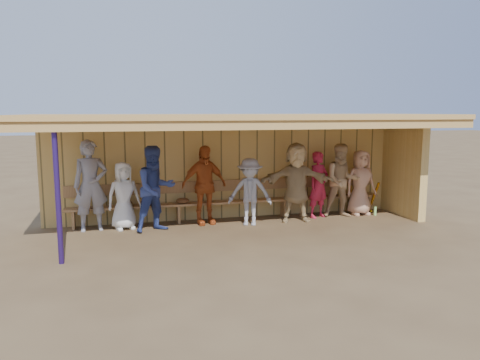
# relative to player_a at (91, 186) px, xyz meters

# --- Properties ---
(ground) EXTENTS (90.00, 90.00, 0.00)m
(ground) POSITION_rel_player_a_xyz_m (3.19, -0.81, -0.98)
(ground) COLOR brown
(ground) RESTS_ON ground
(player_a) EXTENTS (0.77, 0.55, 1.97)m
(player_a) POSITION_rel_player_a_xyz_m (0.00, 0.00, 0.00)
(player_a) COLOR gray
(player_a) RESTS_ON ground
(player_b) EXTENTS (0.83, 0.66, 1.48)m
(player_b) POSITION_rel_player_a_xyz_m (0.68, -0.06, -0.24)
(player_b) COLOR white
(player_b) RESTS_ON ground
(player_c) EXTENTS (1.08, 0.97, 1.84)m
(player_c) POSITION_rel_player_a_xyz_m (1.34, -0.40, -0.06)
(player_c) COLOR #304186
(player_c) RESTS_ON ground
(player_d) EXTENTS (1.12, 0.64, 1.80)m
(player_d) POSITION_rel_player_a_xyz_m (2.46, -0.04, -0.08)
(player_d) COLOR #B94E1D
(player_d) RESTS_ON ground
(player_e) EXTENTS (1.12, 0.87, 1.52)m
(player_e) POSITION_rel_player_a_xyz_m (3.44, -0.40, -0.22)
(player_e) COLOR #97989F
(player_e) RESTS_ON ground
(player_f) EXTENTS (1.79, 0.87, 1.85)m
(player_f) POSITION_rel_player_a_xyz_m (4.58, -0.34, -0.06)
(player_f) COLOR tan
(player_f) RESTS_ON ground
(player_g) EXTENTS (0.69, 0.57, 1.61)m
(player_g) POSITION_rel_player_a_xyz_m (5.26, -0.08, -0.18)
(player_g) COLOR #B21C36
(player_g) RESTS_ON ground
(player_h) EXTENTS (0.81, 0.54, 1.62)m
(player_h) POSITION_rel_player_a_xyz_m (6.38, -0.08, -0.17)
(player_h) COLOR tan
(player_h) RESTS_ON ground
(player_extra) EXTENTS (0.98, 0.83, 1.79)m
(player_extra) POSITION_rel_player_a_xyz_m (5.83, -0.18, -0.09)
(player_extra) COLOR tan
(player_extra) RESTS_ON ground
(dugout_structure) EXTENTS (8.80, 3.20, 2.50)m
(dugout_structure) POSITION_rel_player_a_xyz_m (3.58, -0.12, 0.71)
(dugout_structure) COLOR tan
(dugout_structure) RESTS_ON ground
(bench) EXTENTS (7.60, 0.34, 0.93)m
(bench) POSITION_rel_player_a_xyz_m (3.19, 0.31, -0.46)
(bench) COLOR #A97A48
(bench) RESTS_ON ground
(dugout_equipment) EXTENTS (6.34, 0.62, 0.80)m
(dugout_equipment) POSITION_rel_player_a_xyz_m (2.34, 0.18, -0.49)
(dugout_equipment) COLOR orange
(dugout_equipment) RESTS_ON ground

